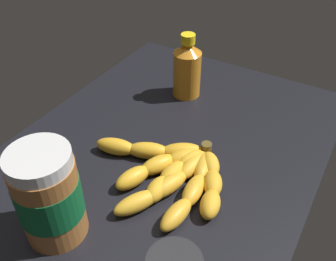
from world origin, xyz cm
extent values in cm
cube|color=black|center=(0.00, 0.00, -2.48)|extent=(80.28, 57.53, 4.96)
ellipsoid|color=gold|center=(1.18, -4.05, 1.63)|extent=(7.14, 8.50, 3.25)
ellipsoid|color=gold|center=(-1.93, 1.55, 1.63)|extent=(6.30, 8.66, 3.25)
ellipsoid|color=gold|center=(-4.13, 7.57, 1.63)|extent=(5.31, 8.61, 3.25)
ellipsoid|color=gold|center=(0.43, -5.27, 1.63)|extent=(7.51, 6.96, 3.27)
ellipsoid|color=gold|center=(-4.22, -2.15, 1.63)|extent=(7.73, 6.23, 3.27)
ellipsoid|color=gold|center=(-9.35, 0.08, 1.63)|extent=(7.69, 5.30, 3.27)
ellipsoid|color=gold|center=(0.08, -6.64, 1.61)|extent=(6.82, 5.10, 3.22)
ellipsoid|color=gold|center=(-4.62, -5.44, 1.61)|extent=(6.51, 4.12, 3.22)
ellipsoid|color=gold|center=(-9.46, -5.16, 1.61)|extent=(6.21, 3.46, 3.22)
ellipsoid|color=gold|center=(-1.02, -7.54, 1.56)|extent=(8.54, 3.86, 3.12)
ellipsoid|color=gold|center=(-7.50, -6.29, 1.56)|extent=(8.84, 5.37, 3.12)
ellipsoid|color=gold|center=(-13.61, -3.77, 1.56)|extent=(8.78, 6.67, 3.12)
ellipsoid|color=gold|center=(-0.53, -9.35, 1.54)|extent=(8.12, 5.23, 3.08)
ellipsoid|color=gold|center=(-6.41, -10.58, 1.54)|extent=(7.82, 3.84, 3.08)
ellipsoid|color=gold|center=(-12.41, -10.58, 1.54)|extent=(7.82, 3.85, 3.08)
ellipsoid|color=gold|center=(0.66, -10.29, 1.66)|extent=(6.75, 6.20, 3.32)
ellipsoid|color=gold|center=(-3.40, -12.74, 1.66)|extent=(6.80, 5.58, 3.32)
ellipsoid|color=gold|center=(-7.84, -14.40, 1.66)|extent=(6.61, 4.75, 3.32)
cylinder|color=brown|center=(3.78, -7.98, 1.80)|extent=(2.00, 2.00, 3.00)
cylinder|color=#9E602D|center=(-23.39, 4.65, 7.05)|extent=(9.47, 9.47, 14.10)
cylinder|color=#0F592D|center=(-23.39, 4.65, 7.76)|extent=(9.66, 9.66, 6.35)
cylinder|color=silver|center=(-23.39, 4.65, 15.14)|extent=(9.17, 9.17, 2.08)
cylinder|color=orange|center=(21.31, 5.87, 5.38)|extent=(6.42, 6.42, 10.77)
cone|color=orange|center=(21.31, 5.87, 11.91)|extent=(6.42, 6.42, 2.29)
cylinder|color=yellow|center=(21.31, 5.87, 14.11)|extent=(3.18, 3.18, 2.10)
camera|label=1|loc=(-45.94, -28.94, 49.78)|focal=40.21mm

